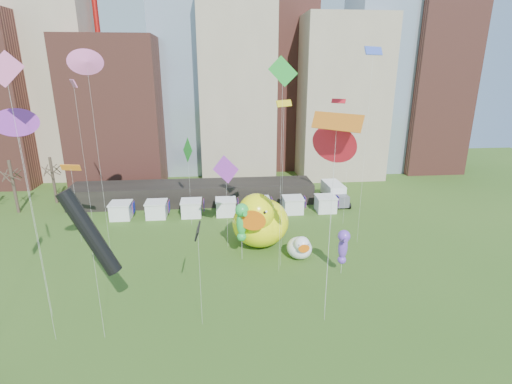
{
  "coord_description": "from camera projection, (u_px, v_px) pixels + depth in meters",
  "views": [
    {
      "loc": [
        0.23,
        -17.36,
        20.47
      ],
      "look_at": [
        2.82,
        9.08,
        12.0
      ],
      "focal_mm": 27.0,
      "sensor_mm": 36.0,
      "label": 1
    }
  ],
  "objects": [
    {
      "name": "skyline",
      "position": [
        227.0,
        64.0,
        74.25
      ],
      "size": [
        101.0,
        23.0,
        68.0
      ],
      "color": "brown",
      "rests_on": "ground"
    },
    {
      "name": "pavilion",
      "position": [
        194.0,
        193.0,
        61.62
      ],
      "size": [
        38.0,
        6.0,
        3.2
      ],
      "primitive_type": "cube",
      "color": "black",
      "rests_on": "ground"
    },
    {
      "name": "vendor_tents",
      "position": [
        226.0,
        208.0,
        56.55
      ],
      "size": [
        33.24,
        2.8,
        2.4
      ],
      "color": "white",
      "rests_on": "ground"
    },
    {
      "name": "bare_trees",
      "position": [
        14.0,
        186.0,
        57.08
      ],
      "size": [
        8.44,
        6.44,
        8.5
      ],
      "color": "#382B21",
      "rests_on": "ground"
    },
    {
      "name": "big_duck",
      "position": [
        260.0,
        220.0,
        46.0
      ],
      "size": [
        8.85,
        10.17,
        7.17
      ],
      "rotation": [
        0.0,
        0.0,
        -0.3
      ],
      "color": "#FDFF0D",
      "rests_on": "ground"
    },
    {
      "name": "small_duck",
      "position": [
        300.0,
        247.0,
        43.34
      ],
      "size": [
        2.96,
        3.92,
        2.99
      ],
      "rotation": [
        0.0,
        0.0,
        0.04
      ],
      "color": "white",
      "rests_on": "ground"
    },
    {
      "name": "seahorse_green",
      "position": [
        242.0,
        219.0,
        42.07
      ],
      "size": [
        1.79,
        2.08,
        6.68
      ],
      "rotation": [
        0.0,
        0.0,
        0.24
      ],
      "color": "silver",
      "rests_on": "ground"
    },
    {
      "name": "seahorse_purple",
      "position": [
        343.0,
        244.0,
        39.42
      ],
      "size": [
        1.41,
        1.7,
        4.96
      ],
      "rotation": [
        0.0,
        0.0,
        -0.11
      ],
      "color": "silver",
      "rests_on": "ground"
    },
    {
      "name": "box_truck",
      "position": [
        334.0,
        193.0,
        61.89
      ],
      "size": [
        3.11,
        7.16,
        3.0
      ],
      "rotation": [
        0.0,
        0.0,
        0.04
      ],
      "color": "white",
      "rests_on": "ground"
    },
    {
      "name": "kite_0",
      "position": [
        349.0,
        139.0,
        49.94
      ],
      "size": [
        1.75,
        1.36,
        13.39
      ],
      "color": "silver",
      "rests_on": "ground"
    },
    {
      "name": "kite_1",
      "position": [
        74.0,
        85.0,
        44.36
      ],
      "size": [
        1.7,
        2.81,
        19.4
      ],
      "color": "silver",
      "rests_on": "ground"
    },
    {
      "name": "kite_2",
      "position": [
        198.0,
        231.0,
        29.88
      ],
      "size": [
        0.43,
        2.43,
        8.91
      ],
      "color": "silver",
      "rests_on": "ground"
    },
    {
      "name": "kite_3",
      "position": [
        188.0,
        151.0,
        49.85
      ],
      "size": [
        1.44,
        3.1,
        12.2
      ],
      "color": "silver",
      "rests_on": "ground"
    },
    {
      "name": "kite_6",
      "position": [
        337.0,
        123.0,
        27.87
      ],
      "size": [
        3.12,
        3.39,
        17.49
      ],
      "color": "silver",
      "rests_on": "ground"
    },
    {
      "name": "kite_7",
      "position": [
        226.0,
        170.0,
        43.48
      ],
      "size": [
        2.99,
        1.61,
        11.39
      ],
      "color": "silver",
      "rests_on": "ground"
    },
    {
      "name": "kite_8",
      "position": [
        338.0,
        103.0,
        48.97
      ],
      "size": [
        1.66,
        1.32,
        16.94
      ],
      "color": "silver",
      "rests_on": "ground"
    },
    {
      "name": "kite_9",
      "position": [
        7.0,
        80.0,
        24.57
      ],
      "size": [
        2.21,
        0.64,
        21.65
      ],
      "color": "silver",
      "rests_on": "ground"
    },
    {
      "name": "kite_10",
      "position": [
        90.0,
        233.0,
        28.09
      ],
      "size": [
        4.09,
        1.45,
        12.51
      ],
      "color": "silver",
      "rests_on": "ground"
    },
    {
      "name": "kite_11",
      "position": [
        283.0,
        77.0,
        34.86
      ],
      "size": [
        2.67,
        0.66,
        21.68
      ],
      "color": "silver",
      "rests_on": "ground"
    },
    {
      "name": "kite_12",
      "position": [
        284.0,
        106.0,
        36.83
      ],
      "size": [
        1.77,
        1.51,
        17.7
      ],
      "color": "silver",
      "rests_on": "ground"
    },
    {
      "name": "kite_13",
      "position": [
        373.0,
        53.0,
        41.0
      ],
      "size": [
        2.63,
        1.88,
        22.82
      ],
      "color": "silver",
      "rests_on": "ground"
    },
    {
      "name": "kite_14",
      "position": [
        71.0,
        168.0,
        45.1
      ],
      "size": [
        2.45,
        0.87,
        9.89
      ],
      "color": "silver",
      "rests_on": "ground"
    },
    {
      "name": "kite_15",
      "position": [
        16.0,
        123.0,
        28.49
      ],
      "size": [
        2.04,
        1.0,
        17.79
      ],
      "color": "silver",
      "rests_on": "ground"
    },
    {
      "name": "kite_16",
      "position": [
        335.0,
        144.0,
        29.74
      ],
      "size": [
        1.95,
        2.59,
        16.47
      ],
      "color": "silver",
      "rests_on": "ground"
    },
    {
      "name": "kite_17",
      "position": [
        87.0,
        62.0,
        38.57
      ],
      "size": [
        2.12,
        1.92,
        22.47
      ],
      "color": "silver",
      "rests_on": "ground"
    }
  ]
}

